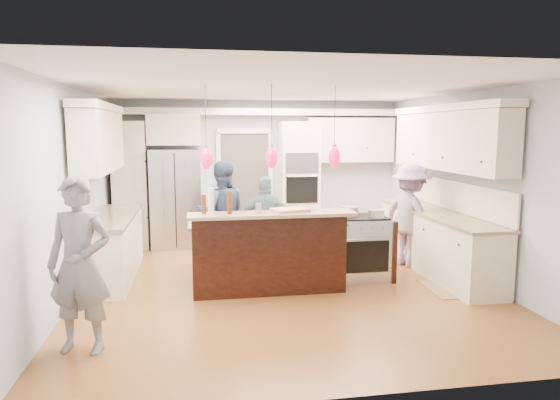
% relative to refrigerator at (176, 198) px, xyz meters
% --- Properties ---
extents(ground_plane, '(6.00, 6.00, 0.00)m').
position_rel_refrigerator_xyz_m(ground_plane, '(1.55, -2.64, -0.90)').
color(ground_plane, '#965F29').
rests_on(ground_plane, ground).
extents(room_shell, '(5.54, 6.04, 2.72)m').
position_rel_refrigerator_xyz_m(room_shell, '(1.55, -2.64, 0.92)').
color(room_shell, '#B2BCC6').
rests_on(room_shell, ground).
extents(refrigerator, '(0.90, 0.70, 1.80)m').
position_rel_refrigerator_xyz_m(refrigerator, '(0.00, 0.00, 0.00)').
color(refrigerator, '#B7B7BC').
rests_on(refrigerator, ground).
extents(oven_column, '(0.72, 0.69, 2.30)m').
position_rel_refrigerator_xyz_m(oven_column, '(2.30, 0.03, 0.25)').
color(oven_column, beige).
rests_on(oven_column, ground).
extents(back_upper_cabinets, '(5.30, 0.61, 2.54)m').
position_rel_refrigerator_xyz_m(back_upper_cabinets, '(0.80, 0.12, 0.77)').
color(back_upper_cabinets, beige).
rests_on(back_upper_cabinets, ground).
extents(right_counter_run, '(0.64, 3.10, 2.51)m').
position_rel_refrigerator_xyz_m(right_counter_run, '(3.99, -2.34, 0.16)').
color(right_counter_run, beige).
rests_on(right_counter_run, ground).
extents(left_cabinets, '(0.64, 2.30, 2.51)m').
position_rel_refrigerator_xyz_m(left_cabinets, '(-0.89, -1.84, 0.16)').
color(left_cabinets, beige).
rests_on(left_cabinets, ground).
extents(kitchen_island, '(2.10, 1.46, 1.12)m').
position_rel_refrigerator_xyz_m(kitchen_island, '(1.30, -2.57, -0.42)').
color(kitchen_island, black).
rests_on(kitchen_island, ground).
extents(island_range, '(0.82, 0.71, 0.92)m').
position_rel_refrigerator_xyz_m(island_range, '(2.71, -2.49, -0.44)').
color(island_range, '#B7B7BC').
rests_on(island_range, ground).
extents(pendant_lights, '(1.75, 0.15, 1.03)m').
position_rel_refrigerator_xyz_m(pendant_lights, '(1.30, -3.15, 0.90)').
color(pendant_lights, black).
rests_on(pendant_lights, ground).
extents(person_bar_end, '(0.71, 0.55, 1.72)m').
position_rel_refrigerator_xyz_m(person_bar_end, '(-0.75, -4.36, -0.04)').
color(person_bar_end, slate).
rests_on(person_bar_end, ground).
extents(person_far_left, '(0.83, 0.65, 1.66)m').
position_rel_refrigerator_xyz_m(person_far_left, '(0.76, -1.44, -0.07)').
color(person_far_left, navy).
rests_on(person_far_left, ground).
extents(person_far_right, '(0.89, 0.47, 1.45)m').
position_rel_refrigerator_xyz_m(person_far_right, '(1.42, -1.79, -0.18)').
color(person_far_right, slate).
rests_on(person_far_right, ground).
extents(person_range_side, '(0.95, 1.20, 1.62)m').
position_rel_refrigerator_xyz_m(person_range_side, '(3.68, -1.98, -0.09)').
color(person_range_side, '#9678A2').
rests_on(person_range_side, ground).
extents(floor_rug, '(0.61, 0.87, 0.01)m').
position_rel_refrigerator_xyz_m(floor_rug, '(3.73, -3.19, -0.89)').
color(floor_rug, '#927250').
rests_on(floor_rug, ground).
extents(water_bottle, '(0.08, 0.08, 0.33)m').
position_rel_refrigerator_xyz_m(water_bottle, '(0.54, -3.26, 0.39)').
color(water_bottle, silver).
rests_on(water_bottle, kitchen_island).
extents(beer_bottle_a, '(0.08, 0.08, 0.24)m').
position_rel_refrigerator_xyz_m(beer_bottle_a, '(0.46, -3.12, 0.34)').
color(beer_bottle_a, '#4F200E').
rests_on(beer_bottle_a, kitchen_island).
extents(beer_bottle_b, '(0.06, 0.06, 0.24)m').
position_rel_refrigerator_xyz_m(beer_bottle_b, '(0.77, -3.20, 0.34)').
color(beer_bottle_b, '#4F200E').
rests_on(beer_bottle_b, kitchen_island).
extents(beer_bottle_c, '(0.08, 0.08, 0.26)m').
position_rel_refrigerator_xyz_m(beer_bottle_c, '(0.78, -3.08, 0.35)').
color(beer_bottle_c, '#4F200E').
rests_on(beer_bottle_c, kitchen_island).
extents(drink_can, '(0.07, 0.07, 0.13)m').
position_rel_refrigerator_xyz_m(drink_can, '(1.12, -3.24, 0.28)').
color(drink_can, '#B7B7BC').
rests_on(drink_can, kitchen_island).
extents(cutting_board, '(0.51, 0.42, 0.03)m').
position_rel_refrigerator_xyz_m(cutting_board, '(1.54, -3.11, 0.24)').
color(cutting_board, tan).
rests_on(cutting_board, kitchen_island).
extents(pot_large, '(0.24, 0.24, 0.14)m').
position_rel_refrigerator_xyz_m(pot_large, '(2.54, -2.48, 0.09)').
color(pot_large, '#B7B7BC').
rests_on(pot_large, island_range).
extents(pot_small, '(0.23, 0.23, 0.11)m').
position_rel_refrigerator_xyz_m(pot_small, '(2.87, -2.65, 0.08)').
color(pot_small, '#B7B7BC').
rests_on(pot_small, island_range).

